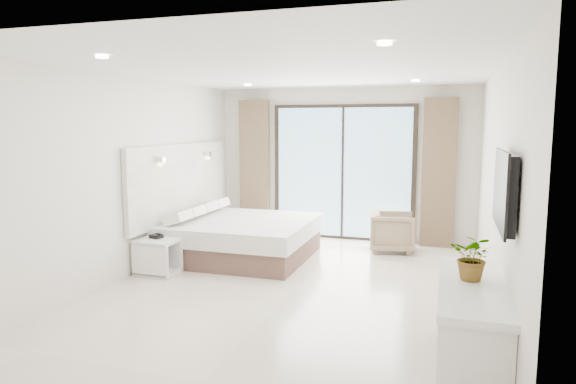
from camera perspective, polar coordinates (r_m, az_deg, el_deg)
name	(u,v)px	position (r m, az deg, el deg)	size (l,w,h in m)	color
ground	(292,290)	(6.54, 0.49, -10.84)	(6.20, 6.20, 0.00)	beige
room_shell	(297,159)	(7.10, 1.00, 3.67)	(4.62, 6.22, 2.72)	silver
bed	(240,237)	(8.05, -5.30, -5.05)	(2.12, 2.02, 0.73)	brown
nightstand	(158,257)	(7.36, -14.27, -6.98)	(0.56, 0.46, 0.49)	white
phone	(156,236)	(7.37, -14.42, -4.78)	(0.16, 0.13, 0.05)	black
console_desk	(472,307)	(4.58, 19.75, -11.95)	(0.53, 1.69, 0.77)	white
plant	(473,262)	(4.56, 19.91, -7.35)	(0.35, 0.39, 0.31)	#33662D
armchair	(392,230)	(8.55, 11.51, -4.16)	(0.68, 0.64, 0.70)	#917C5E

